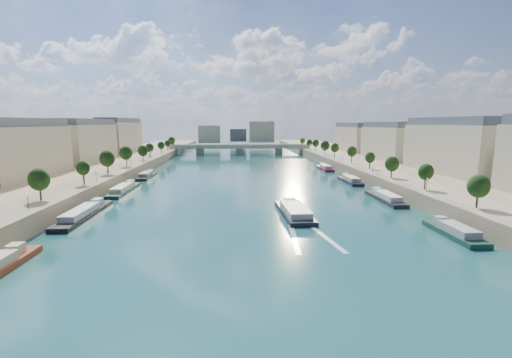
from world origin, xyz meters
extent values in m
plane|color=#0C3437|center=(0.00, 100.00, 0.00)|extent=(700.00, 700.00, 0.00)
cube|color=#9E8460|center=(-72.00, 100.00, 2.50)|extent=(44.00, 520.00, 5.00)
cube|color=#9E8460|center=(72.00, 100.00, 2.50)|extent=(44.00, 520.00, 5.00)
cube|color=gray|center=(-57.00, 100.00, 5.05)|extent=(14.00, 520.00, 0.10)
cube|color=gray|center=(57.00, 100.00, 5.05)|extent=(14.00, 520.00, 0.10)
cylinder|color=#382B1E|center=(-55.00, 42.00, 6.91)|extent=(0.50, 0.50, 3.82)
ellipsoid|color=black|center=(-55.00, 42.00, 10.50)|extent=(4.80, 4.80, 5.52)
cylinder|color=#382B1E|center=(-55.00, 66.00, 6.91)|extent=(0.50, 0.50, 3.82)
ellipsoid|color=black|center=(-55.00, 66.00, 10.50)|extent=(4.80, 4.80, 5.52)
cylinder|color=#382B1E|center=(-55.00, 90.00, 6.91)|extent=(0.50, 0.50, 3.82)
ellipsoid|color=black|center=(-55.00, 90.00, 10.50)|extent=(4.80, 4.80, 5.52)
cylinder|color=#382B1E|center=(-55.00, 114.00, 6.91)|extent=(0.50, 0.50, 3.82)
ellipsoid|color=black|center=(-55.00, 114.00, 10.50)|extent=(4.80, 4.80, 5.52)
cylinder|color=#382B1E|center=(-55.00, 138.00, 6.91)|extent=(0.50, 0.50, 3.82)
ellipsoid|color=black|center=(-55.00, 138.00, 10.50)|extent=(4.80, 4.80, 5.52)
cylinder|color=#382B1E|center=(-55.00, 162.00, 6.91)|extent=(0.50, 0.50, 3.82)
ellipsoid|color=black|center=(-55.00, 162.00, 10.50)|extent=(4.80, 4.80, 5.52)
cylinder|color=#382B1E|center=(-55.00, 186.00, 6.91)|extent=(0.50, 0.50, 3.82)
ellipsoid|color=black|center=(-55.00, 186.00, 10.50)|extent=(4.80, 4.80, 5.52)
cylinder|color=#382B1E|center=(-55.00, 210.00, 6.91)|extent=(0.50, 0.50, 3.82)
ellipsoid|color=black|center=(-55.00, 210.00, 10.50)|extent=(4.80, 4.80, 5.52)
cylinder|color=#382B1E|center=(-55.00, 234.00, 6.91)|extent=(0.50, 0.50, 3.82)
ellipsoid|color=black|center=(-55.00, 234.00, 10.50)|extent=(4.80, 4.80, 5.52)
cylinder|color=#382B1E|center=(55.00, 26.00, 6.91)|extent=(0.50, 0.50, 3.82)
ellipsoid|color=black|center=(55.00, 26.00, 10.50)|extent=(4.80, 4.80, 5.52)
cylinder|color=#382B1E|center=(55.00, 50.00, 6.91)|extent=(0.50, 0.50, 3.82)
ellipsoid|color=black|center=(55.00, 50.00, 10.50)|extent=(4.80, 4.80, 5.52)
cylinder|color=#382B1E|center=(55.00, 74.00, 6.91)|extent=(0.50, 0.50, 3.82)
ellipsoid|color=black|center=(55.00, 74.00, 10.50)|extent=(4.80, 4.80, 5.52)
cylinder|color=#382B1E|center=(55.00, 98.00, 6.91)|extent=(0.50, 0.50, 3.82)
ellipsoid|color=black|center=(55.00, 98.00, 10.50)|extent=(4.80, 4.80, 5.52)
cylinder|color=#382B1E|center=(55.00, 122.00, 6.91)|extent=(0.50, 0.50, 3.82)
ellipsoid|color=black|center=(55.00, 122.00, 10.50)|extent=(4.80, 4.80, 5.52)
cylinder|color=#382B1E|center=(55.00, 146.00, 6.91)|extent=(0.50, 0.50, 3.82)
ellipsoid|color=black|center=(55.00, 146.00, 10.50)|extent=(4.80, 4.80, 5.52)
cylinder|color=#382B1E|center=(55.00, 170.00, 6.91)|extent=(0.50, 0.50, 3.82)
ellipsoid|color=black|center=(55.00, 170.00, 10.50)|extent=(4.80, 4.80, 5.52)
cylinder|color=#382B1E|center=(55.00, 194.00, 6.91)|extent=(0.50, 0.50, 3.82)
ellipsoid|color=black|center=(55.00, 194.00, 10.50)|extent=(4.80, 4.80, 5.52)
cylinder|color=#382B1E|center=(55.00, 218.00, 6.91)|extent=(0.50, 0.50, 3.82)
ellipsoid|color=black|center=(55.00, 218.00, 10.50)|extent=(4.80, 4.80, 5.52)
cylinder|color=#382B1E|center=(55.00, 242.00, 6.91)|extent=(0.50, 0.50, 3.82)
ellipsoid|color=black|center=(55.00, 242.00, 10.50)|extent=(4.80, 4.80, 5.52)
cylinder|color=black|center=(-52.50, 30.00, 7.00)|extent=(0.14, 0.14, 4.00)
sphere|color=#FFE5B2|center=(-52.50, 30.00, 9.10)|extent=(0.36, 0.36, 0.36)
cylinder|color=black|center=(-52.50, 70.00, 7.00)|extent=(0.14, 0.14, 4.00)
sphere|color=#FFE5B2|center=(-52.50, 70.00, 9.10)|extent=(0.36, 0.36, 0.36)
cylinder|color=black|center=(-52.50, 110.00, 7.00)|extent=(0.14, 0.14, 4.00)
sphere|color=#FFE5B2|center=(-52.50, 110.00, 9.10)|extent=(0.36, 0.36, 0.36)
cylinder|color=black|center=(-52.50, 150.00, 7.00)|extent=(0.14, 0.14, 4.00)
sphere|color=#FFE5B2|center=(-52.50, 150.00, 9.10)|extent=(0.36, 0.36, 0.36)
cylinder|color=black|center=(-52.50, 190.00, 7.00)|extent=(0.14, 0.14, 4.00)
sphere|color=#FFE5B2|center=(-52.50, 190.00, 9.10)|extent=(0.36, 0.36, 0.36)
cylinder|color=black|center=(52.50, 45.00, 7.00)|extent=(0.14, 0.14, 4.00)
sphere|color=#FFE5B2|center=(52.50, 45.00, 9.10)|extent=(0.36, 0.36, 0.36)
cylinder|color=black|center=(52.50, 85.00, 7.00)|extent=(0.14, 0.14, 4.00)
sphere|color=#FFE5B2|center=(52.50, 85.00, 9.10)|extent=(0.36, 0.36, 0.36)
cylinder|color=black|center=(52.50, 125.00, 7.00)|extent=(0.14, 0.14, 4.00)
sphere|color=#FFE5B2|center=(52.50, 125.00, 9.10)|extent=(0.36, 0.36, 0.36)
cylinder|color=black|center=(52.50, 165.00, 7.00)|extent=(0.14, 0.14, 4.00)
sphere|color=#FFE5B2|center=(52.50, 165.00, 9.10)|extent=(0.36, 0.36, 0.36)
cylinder|color=black|center=(52.50, 205.00, 7.00)|extent=(0.14, 0.14, 4.00)
sphere|color=#FFE5B2|center=(52.50, 205.00, 9.10)|extent=(0.36, 0.36, 0.36)
cube|color=#BBAE90|center=(-85.00, 83.00, 15.00)|extent=(16.00, 52.00, 20.00)
cube|color=#474C54|center=(-85.00, 83.00, 26.60)|extent=(14.72, 50.44, 3.20)
cube|color=#BBAE90|center=(-85.00, 141.00, 15.00)|extent=(16.00, 52.00, 20.00)
cube|color=#474C54|center=(-85.00, 141.00, 26.60)|extent=(14.72, 50.44, 3.20)
cube|color=#BBAE90|center=(-85.00, 199.00, 15.00)|extent=(16.00, 52.00, 20.00)
cube|color=#474C54|center=(-85.00, 199.00, 26.60)|extent=(14.72, 50.44, 3.20)
cube|color=#BBAE90|center=(85.00, 83.00, 15.00)|extent=(16.00, 52.00, 20.00)
cube|color=#474C54|center=(85.00, 83.00, 26.60)|extent=(14.72, 50.44, 3.20)
cube|color=#BBAE90|center=(85.00, 141.00, 15.00)|extent=(16.00, 52.00, 20.00)
cube|color=#474C54|center=(85.00, 141.00, 26.60)|extent=(14.72, 50.44, 3.20)
cube|color=#BBAE90|center=(85.00, 199.00, 15.00)|extent=(16.00, 52.00, 20.00)
cube|color=#474C54|center=(85.00, 199.00, 26.60)|extent=(14.72, 50.44, 3.20)
cube|color=#BBAE90|center=(-30.00, 310.00, 14.00)|extent=(22.00, 18.00, 18.00)
cube|color=#BBAE90|center=(25.00, 320.00, 16.00)|extent=(26.00, 20.00, 22.00)
cube|color=#474C54|center=(0.00, 335.00, 12.00)|extent=(18.00, 16.00, 14.00)
cube|color=#C1B79E|center=(0.00, 227.41, 6.20)|extent=(112.00, 11.00, 2.20)
cube|color=#C1B79E|center=(0.00, 222.41, 7.70)|extent=(112.00, 0.80, 0.90)
cube|color=#C1B79E|center=(0.00, 232.41, 7.70)|extent=(112.00, 0.80, 0.90)
cylinder|color=#C1B79E|center=(-32.00, 227.41, 2.50)|extent=(6.40, 6.40, 5.00)
cylinder|color=#C1B79E|center=(0.00, 227.41, 2.50)|extent=(6.40, 6.40, 5.00)
cylinder|color=#C1B79E|center=(32.00, 227.41, 2.50)|extent=(6.40, 6.40, 5.00)
cube|color=#C1B79E|center=(-52.00, 227.41, 2.50)|extent=(6.00, 12.00, 5.00)
cube|color=#C1B79E|center=(52.00, 227.41, 2.50)|extent=(6.00, 12.00, 5.00)
cube|color=black|center=(12.37, 41.52, 0.29)|extent=(8.05, 25.15, 1.78)
cube|color=silver|center=(12.37, 39.53, 1.98)|extent=(6.44, 16.40, 1.60)
cube|color=silver|center=(12.37, 48.99, 2.08)|extent=(3.67, 3.12, 1.80)
cube|color=silver|center=(9.17, 24.52, 0.02)|extent=(3.39, 26.01, 0.04)
cube|color=silver|center=(15.57, 24.52, 0.02)|extent=(5.32, 25.86, 0.04)
cube|color=#BAAC8B|center=(-45.50, 12.93, 2.10)|extent=(2.50, 2.62, 1.80)
cube|color=black|center=(-45.50, 42.76, 0.30)|extent=(5.00, 29.85, 1.80)
cube|color=silver|center=(-45.50, 40.37, 2.00)|extent=(4.10, 16.42, 1.60)
cube|color=silver|center=(-45.50, 51.71, 2.10)|extent=(2.50, 3.58, 1.80)
cube|color=#16372C|center=(-45.50, 77.00, 0.30)|extent=(5.00, 27.29, 1.80)
cube|color=beige|center=(-45.50, 74.81, 2.00)|extent=(4.10, 15.01, 1.60)
cube|color=beige|center=(-45.50, 85.18, 2.10)|extent=(2.50, 3.27, 1.80)
cube|color=black|center=(-45.50, 110.71, 0.30)|extent=(5.00, 21.05, 1.80)
cube|color=gray|center=(-45.50, 109.03, 2.00)|extent=(4.10, 11.58, 1.60)
cube|color=gray|center=(-45.50, 117.03, 2.10)|extent=(2.50, 2.53, 1.80)
cube|color=#183D31|center=(45.50, 20.83, 0.30)|extent=(5.00, 17.94, 1.80)
cube|color=#999BA2|center=(45.50, 19.39, 2.00)|extent=(4.10, 9.87, 1.60)
cube|color=#999BA2|center=(45.50, 26.21, 2.10)|extent=(2.50, 2.15, 1.80)
cube|color=black|center=(45.50, 56.86, 0.30)|extent=(5.00, 22.98, 1.80)
cube|color=silver|center=(45.50, 55.02, 2.00)|extent=(4.10, 12.64, 1.60)
cube|color=silver|center=(45.50, 63.75, 2.10)|extent=(2.50, 2.76, 1.80)
cube|color=#181632|center=(45.50, 91.74, 0.30)|extent=(5.00, 20.82, 1.80)
cube|color=#BEAB8E|center=(45.50, 90.07, 2.00)|extent=(4.10, 11.45, 1.60)
cube|color=#BEAB8E|center=(45.50, 97.98, 2.10)|extent=(2.50, 2.50, 1.80)
cube|color=maroon|center=(45.50, 132.98, 0.30)|extent=(5.00, 20.24, 1.80)
cube|color=#B1B6BE|center=(45.50, 131.36, 2.00)|extent=(4.10, 11.13, 1.60)
cube|color=#B1B6BE|center=(45.50, 139.05, 2.10)|extent=(2.50, 2.43, 1.80)
camera|label=1|loc=(-4.20, -50.97, 25.40)|focal=24.00mm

